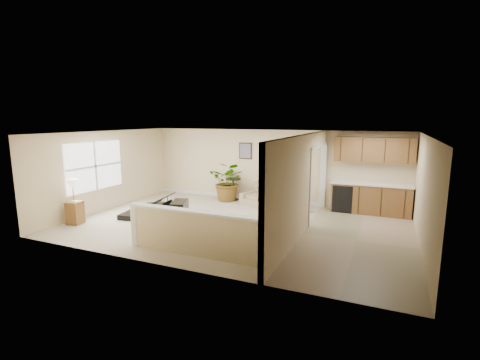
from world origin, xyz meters
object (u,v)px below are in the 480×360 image
at_px(piano_bench, 179,210).
at_px(lamp_stand, 74,205).
at_px(palm_plant, 229,182).
at_px(accent_table, 233,186).
at_px(piano, 153,196).
at_px(loveseat, 266,196).
at_px(small_plant, 306,205).

height_order(piano_bench, lamp_stand, lamp_stand).
bearing_deg(lamp_stand, palm_plant, 56.42).
height_order(accent_table, lamp_stand, lamp_stand).
height_order(piano, accent_table, piano).
bearing_deg(accent_table, piano_bench, -99.62).
height_order(loveseat, small_plant, loveseat).
height_order(accent_table, palm_plant, palm_plant).
xyz_separation_m(loveseat, palm_plant, (-1.43, 0.15, 0.35)).
distance_m(piano, small_plant, 4.69).
distance_m(piano, accent_table, 3.07).
distance_m(accent_table, small_plant, 2.81).
height_order(piano_bench, palm_plant, palm_plant).
distance_m(accent_table, lamp_stand, 5.16).
bearing_deg(lamp_stand, piano_bench, 32.73).
xyz_separation_m(palm_plant, small_plant, (2.85, -0.43, -0.46)).
xyz_separation_m(piano, loveseat, (2.75, 2.42, -0.25)).
bearing_deg(piano, lamp_stand, -140.72).
distance_m(loveseat, accent_table, 1.36).
distance_m(piano, piano_bench, 1.01).
xyz_separation_m(piano, palm_plant, (1.31, 2.57, 0.09)).
bearing_deg(lamp_stand, loveseat, 43.70).
relative_size(loveseat, small_plant, 3.50).
relative_size(palm_plant, small_plant, 2.64).
bearing_deg(palm_plant, loveseat, -5.86).
bearing_deg(palm_plant, piano_bench, -97.75).
xyz_separation_m(loveseat, small_plant, (1.42, -0.28, -0.11)).
bearing_deg(piano_bench, lamp_stand, -147.27).
bearing_deg(small_plant, piano, -152.77).
distance_m(accent_table, palm_plant, 0.26).
relative_size(small_plant, lamp_stand, 0.42).
xyz_separation_m(loveseat, accent_table, (-1.32, 0.29, 0.17)).
xyz_separation_m(piano, lamp_stand, (-1.44, -1.57, -0.06)).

